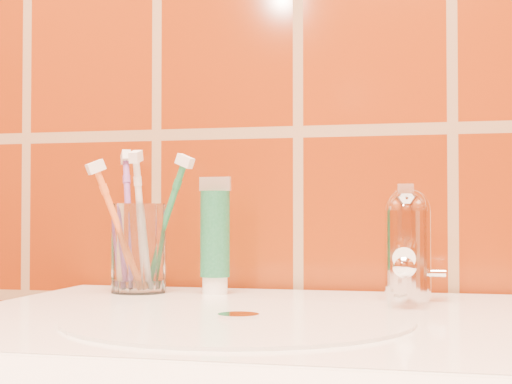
# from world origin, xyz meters

# --- Properties ---
(glass_tumbler) EXTENTS (0.07, 0.07, 0.10)m
(glass_tumbler) POSITION_xyz_m (-0.17, 1.11, 0.90)
(glass_tumbler) COLOR white
(glass_tumbler) RESTS_ON pedestal_sink
(toothpaste_tube) EXTENTS (0.04, 0.03, 0.13)m
(toothpaste_tube) POSITION_xyz_m (-0.08, 1.12, 0.91)
(toothpaste_tube) COLOR white
(toothpaste_tube) RESTS_ON pedestal_sink
(faucet) EXTENTS (0.05, 0.11, 0.12)m
(faucet) POSITION_xyz_m (0.14, 1.09, 0.91)
(faucet) COLOR white
(faucet) RESTS_ON pedestal_sink
(toothbrush_0) EXTENTS (0.11, 0.14, 0.19)m
(toothbrush_0) POSITION_xyz_m (-0.19, 1.14, 0.93)
(toothbrush_0) COLOR #80489B
(toothbrush_0) RESTS_ON glass_tumbler
(toothbrush_1) EXTENTS (0.13, 0.13, 0.17)m
(toothbrush_1) POSITION_xyz_m (-0.19, 1.09, 0.92)
(toothbrush_1) COLOR orange
(toothbrush_1) RESTS_ON glass_tumbler
(toothbrush_2) EXTENTS (0.12, 0.10, 0.17)m
(toothbrush_2) POSITION_xyz_m (-0.14, 1.11, 0.93)
(toothbrush_2) COLOR #1E7143
(toothbrush_2) RESTS_ON glass_tumbler
(toothbrush_3) EXTENTS (0.03, 0.10, 0.18)m
(toothbrush_3) POSITION_xyz_m (-0.16, 1.10, 0.93)
(toothbrush_3) COLOR silver
(toothbrush_3) RESTS_ON glass_tumbler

